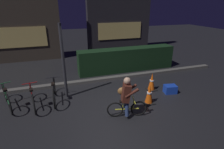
{
  "coord_description": "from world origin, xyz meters",
  "views": [
    {
      "loc": [
        -1.55,
        -4.69,
        3.11
      ],
      "look_at": [
        0.2,
        0.6,
        0.9
      ],
      "focal_mm": 28.52,
      "sensor_mm": 36.0,
      "label": 1
    }
  ],
  "objects_px": {
    "traffic_cone_far": "(152,82)",
    "cyclist": "(126,97)",
    "parked_bike_center_left": "(54,91)",
    "traffic_cone_near": "(149,94)",
    "parked_bike_leftmost": "(7,98)",
    "parked_bike_left_mid": "(32,97)",
    "blue_crate": "(170,89)",
    "street_post": "(63,63)"
  },
  "relations": [
    {
      "from": "blue_crate",
      "to": "street_post",
      "type": "bearing_deg",
      "value": 166.36
    },
    {
      "from": "blue_crate",
      "to": "cyclist",
      "type": "distance_m",
      "value": 2.35
    },
    {
      "from": "parked_bike_leftmost",
      "to": "cyclist",
      "type": "bearing_deg",
      "value": -134.19
    },
    {
      "from": "traffic_cone_far",
      "to": "blue_crate",
      "type": "bearing_deg",
      "value": -39.41
    },
    {
      "from": "street_post",
      "to": "parked_bike_center_left",
      "type": "bearing_deg",
      "value": -161.1
    },
    {
      "from": "traffic_cone_near",
      "to": "blue_crate",
      "type": "distance_m",
      "value": 1.2
    },
    {
      "from": "blue_crate",
      "to": "traffic_cone_far",
      "type": "bearing_deg",
      "value": 140.59
    },
    {
      "from": "traffic_cone_far",
      "to": "blue_crate",
      "type": "relative_size",
      "value": 1.57
    },
    {
      "from": "traffic_cone_near",
      "to": "blue_crate",
      "type": "height_order",
      "value": "traffic_cone_near"
    },
    {
      "from": "traffic_cone_near",
      "to": "traffic_cone_far",
      "type": "xyz_separation_m",
      "value": [
        0.58,
        0.84,
        0.01
      ]
    },
    {
      "from": "parked_bike_center_left",
      "to": "blue_crate",
      "type": "xyz_separation_m",
      "value": [
        4.12,
        -0.76,
        -0.2
      ]
    },
    {
      "from": "street_post",
      "to": "parked_bike_left_mid",
      "type": "height_order",
      "value": "street_post"
    },
    {
      "from": "blue_crate",
      "to": "parked_bike_center_left",
      "type": "bearing_deg",
      "value": 169.54
    },
    {
      "from": "parked_bike_left_mid",
      "to": "parked_bike_center_left",
      "type": "xyz_separation_m",
      "value": [
        0.68,
        0.18,
        0.01
      ]
    },
    {
      "from": "parked_bike_leftmost",
      "to": "traffic_cone_far",
      "type": "distance_m",
      "value": 5.03
    },
    {
      "from": "street_post",
      "to": "parked_bike_left_mid",
      "type": "xyz_separation_m",
      "value": [
        -1.08,
        -0.32,
        -0.95
      ]
    },
    {
      "from": "traffic_cone_near",
      "to": "cyclist",
      "type": "relative_size",
      "value": 0.54
    },
    {
      "from": "traffic_cone_near",
      "to": "cyclist",
      "type": "bearing_deg",
      "value": -156.51
    },
    {
      "from": "traffic_cone_near",
      "to": "cyclist",
      "type": "height_order",
      "value": "cyclist"
    },
    {
      "from": "parked_bike_leftmost",
      "to": "traffic_cone_near",
      "type": "distance_m",
      "value": 4.59
    },
    {
      "from": "parked_bike_left_mid",
      "to": "blue_crate",
      "type": "distance_m",
      "value": 4.83
    },
    {
      "from": "parked_bike_left_mid",
      "to": "parked_bike_center_left",
      "type": "relative_size",
      "value": 0.95
    },
    {
      "from": "cyclist",
      "to": "blue_crate",
      "type": "bearing_deg",
      "value": 34.89
    },
    {
      "from": "traffic_cone_near",
      "to": "traffic_cone_far",
      "type": "distance_m",
      "value": 1.03
    },
    {
      "from": "parked_bike_leftmost",
      "to": "blue_crate",
      "type": "distance_m",
      "value": 5.62
    },
    {
      "from": "parked_bike_center_left",
      "to": "blue_crate",
      "type": "height_order",
      "value": "parked_bike_center_left"
    },
    {
      "from": "traffic_cone_far",
      "to": "blue_crate",
      "type": "xyz_separation_m",
      "value": [
        0.54,
        -0.44,
        -0.18
      ]
    },
    {
      "from": "street_post",
      "to": "traffic_cone_far",
      "type": "relative_size",
      "value": 3.72
    },
    {
      "from": "parked_bike_center_left",
      "to": "traffic_cone_far",
      "type": "bearing_deg",
      "value": -93.49
    },
    {
      "from": "street_post",
      "to": "traffic_cone_far",
      "type": "bearing_deg",
      "value": -8.19
    },
    {
      "from": "parked_bike_left_mid",
      "to": "blue_crate",
      "type": "xyz_separation_m",
      "value": [
        4.79,
        -0.58,
        -0.18
      ]
    },
    {
      "from": "traffic_cone_far",
      "to": "cyclist",
      "type": "bearing_deg",
      "value": -141.2
    },
    {
      "from": "street_post",
      "to": "blue_crate",
      "type": "bearing_deg",
      "value": -13.64
    },
    {
      "from": "traffic_cone_far",
      "to": "parked_bike_leftmost",
      "type": "bearing_deg",
      "value": 176.11
    },
    {
      "from": "blue_crate",
      "to": "cyclist",
      "type": "xyz_separation_m",
      "value": [
        -2.14,
        -0.84,
        0.48
      ]
    },
    {
      "from": "traffic_cone_near",
      "to": "street_post",
      "type": "bearing_deg",
      "value": 153.3
    },
    {
      "from": "parked_bike_leftmost",
      "to": "cyclist",
      "type": "distance_m",
      "value": 3.8
    },
    {
      "from": "parked_bike_leftmost",
      "to": "parked_bike_left_mid",
      "type": "distance_m",
      "value": 0.8
    },
    {
      "from": "traffic_cone_near",
      "to": "cyclist",
      "type": "distance_m",
      "value": 1.15
    },
    {
      "from": "parked_bike_center_left",
      "to": "traffic_cone_near",
      "type": "bearing_deg",
      "value": -109.61
    },
    {
      "from": "street_post",
      "to": "parked_bike_center_left",
      "type": "height_order",
      "value": "street_post"
    },
    {
      "from": "parked_bike_left_mid",
      "to": "blue_crate",
      "type": "relative_size",
      "value": 3.59
    }
  ]
}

